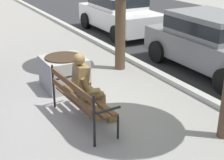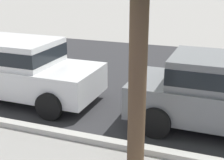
# 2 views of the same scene
# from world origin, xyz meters

# --- Properties ---
(parked_car_white) EXTENTS (4.12, 1.95, 1.56)m
(parked_car_white) POSITION_xyz_m (-5.83, 4.38, 0.84)
(parked_car_white) COLOR silver
(parked_car_white) RESTS_ON ground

